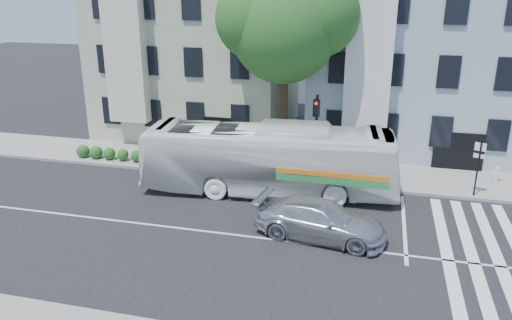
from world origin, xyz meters
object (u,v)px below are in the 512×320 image
(sedan, at_px, (320,220))
(traffic_signal, at_px, (316,125))
(fire_hydrant, at_px, (497,174))
(bus, at_px, (269,159))

(sedan, xyz_separation_m, traffic_signal, (-1.15, 6.64, 2.08))
(traffic_signal, height_order, fire_hydrant, traffic_signal)
(bus, xyz_separation_m, traffic_signal, (1.90, 2.60, 1.13))
(sedan, height_order, traffic_signal, traffic_signal)
(sedan, height_order, fire_hydrant, sedan)
(sedan, xyz_separation_m, fire_hydrant, (8.04, 7.97, -0.23))
(fire_hydrant, bearing_deg, traffic_signal, -171.74)
(bus, bearing_deg, sedan, -148.54)
(bus, distance_m, traffic_signal, 3.41)
(bus, height_order, fire_hydrant, bus)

